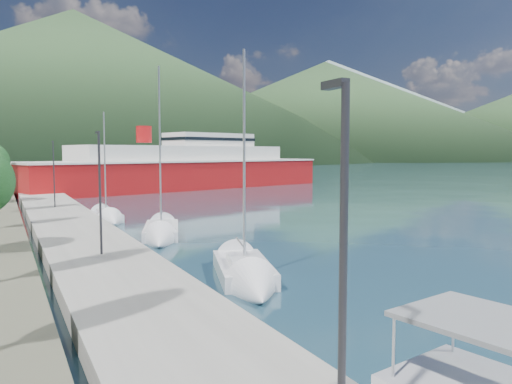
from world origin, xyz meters
TOP-DOWN VIEW (x-y plane):
  - ground at (0.00, 120.00)m, footprint 1400.00×1400.00m
  - quay at (-9.00, 26.00)m, footprint 5.00×88.00m
  - hills_far at (138.59, 618.73)m, footprint 1480.00×900.00m
  - hills_near at (98.04, 372.50)m, footprint 1010.00×520.00m
  - lamp_posts at (-9.00, 14.65)m, footprint 0.15×43.85m
  - sailboat_near at (-3.88, 7.01)m, footprint 4.60×8.24m
  - sailboat_mid at (-4.06, 19.94)m, footprint 4.90×9.01m
  - sailboat_far at (-5.47, 30.06)m, footprint 2.26×6.86m
  - ferry at (12.94, 64.44)m, footprint 52.54×24.85m

SIDE VIEW (x-z plane):
  - ground at x=0.00m, z-range 0.00..0.00m
  - sailboat_far at x=-5.47m, z-range -4.74..5.31m
  - sailboat_mid at x=-4.06m, z-range -5.97..6.58m
  - sailboat_near at x=-3.88m, z-range -5.37..5.98m
  - quay at x=-9.00m, z-range 0.00..0.80m
  - ferry at x=12.94m, z-range -2.00..8.23m
  - lamp_posts at x=-9.00m, z-range 1.05..7.11m
  - hills_near at x=98.04m, z-range -8.32..106.68m
  - hills_far at x=138.59m, z-range -12.61..167.39m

